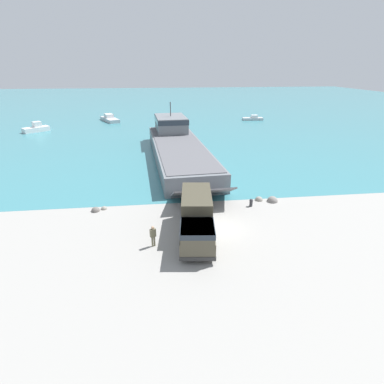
# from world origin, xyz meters

# --- Properties ---
(ground_plane) EXTENTS (240.00, 240.00, 0.00)m
(ground_plane) POSITION_xyz_m (0.00, 0.00, 0.00)
(ground_plane) COLOR gray
(water_surface) EXTENTS (240.00, 180.00, 0.01)m
(water_surface) POSITION_xyz_m (0.00, 95.55, 0.00)
(water_surface) COLOR teal
(water_surface) RESTS_ON ground_plane
(landing_craft) EXTENTS (9.03, 32.82, 7.33)m
(landing_craft) POSITION_xyz_m (-1.78, 23.38, 1.76)
(landing_craft) COLOR slate
(landing_craft) RESTS_ON ground_plane
(military_truck) EXTENTS (3.48, 8.20, 3.28)m
(military_truck) POSITION_xyz_m (-1.96, -0.97, 1.66)
(military_truck) COLOR #4C4738
(military_truck) RESTS_ON ground_plane
(soldier_on_ramp) EXTENTS (0.50, 0.42, 1.75)m
(soldier_on_ramp) POSITION_xyz_m (-5.51, -2.19, 1.01)
(soldier_on_ramp) COLOR #6B664C
(soldier_on_ramp) RESTS_ON ground_plane
(moored_boat_a) EXTENTS (5.30, 2.12, 1.28)m
(moored_boat_a) POSITION_xyz_m (20.40, 54.74, 0.42)
(moored_boat_a) COLOR #B7BABF
(moored_boat_a) RESTS_ON ground_plane
(moored_boat_b) EXTENTS (5.85, 8.48, 1.74)m
(moored_boat_b) POSITION_xyz_m (-16.61, 57.43, 0.58)
(moored_boat_b) COLOR #B7BABF
(moored_boat_b) RESTS_ON ground_plane
(moored_boat_c) EXTENTS (5.30, 4.96, 2.10)m
(moored_boat_c) POSITION_xyz_m (-30.44, 45.49, 0.70)
(moored_boat_c) COLOR white
(moored_boat_c) RESTS_ON ground_plane
(mooring_bollard) EXTENTS (0.36, 0.36, 0.79)m
(mooring_bollard) POSITION_xyz_m (4.21, 3.94, 0.43)
(mooring_bollard) COLOR #333338
(mooring_bollard) RESTS_ON ground_plane
(shoreline_rock_a) EXTENTS (0.83, 0.83, 0.83)m
(shoreline_rock_a) POSITION_xyz_m (-11.10, 4.65, 0.00)
(shoreline_rock_a) COLOR #66605B
(shoreline_rock_a) RESTS_ON ground_plane
(shoreline_rock_b) EXTENTS (1.10, 1.10, 1.10)m
(shoreline_rock_b) POSITION_xyz_m (6.78, 4.78, 0.00)
(shoreline_rock_b) COLOR gray
(shoreline_rock_b) RESTS_ON ground_plane
(shoreline_rock_c) EXTENTS (0.81, 0.81, 0.81)m
(shoreline_rock_c) POSITION_xyz_m (5.48, 5.23, 0.00)
(shoreline_rock_c) COLOR gray
(shoreline_rock_c) RESTS_ON ground_plane
(shoreline_rock_d) EXTENTS (0.60, 0.60, 0.60)m
(shoreline_rock_d) POSITION_xyz_m (-10.34, 5.00, 0.00)
(shoreline_rock_d) COLOR gray
(shoreline_rock_d) RESTS_ON ground_plane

